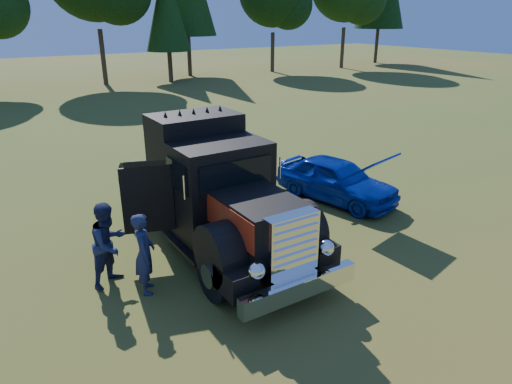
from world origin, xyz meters
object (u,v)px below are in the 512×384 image
(hotrod_coupe, at_px, (336,179))
(spectator_far, at_px, (109,244))
(diamond_t_truck, at_px, (213,194))
(spectator_near, at_px, (144,253))

(hotrod_coupe, bearing_deg, spectator_far, -172.16)
(diamond_t_truck, relative_size, hotrod_coupe, 1.68)
(diamond_t_truck, xyz_separation_m, spectator_near, (-2.08, -1.10, -0.44))
(hotrod_coupe, bearing_deg, spectator_near, -165.68)
(hotrod_coupe, relative_size, spectator_near, 2.53)
(diamond_t_truck, height_order, spectator_near, diamond_t_truck)
(spectator_far, bearing_deg, diamond_t_truck, -22.11)
(spectator_near, bearing_deg, hotrod_coupe, -57.52)
(hotrod_coupe, height_order, spectator_far, hotrod_coupe)
(diamond_t_truck, bearing_deg, spectator_far, -170.99)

